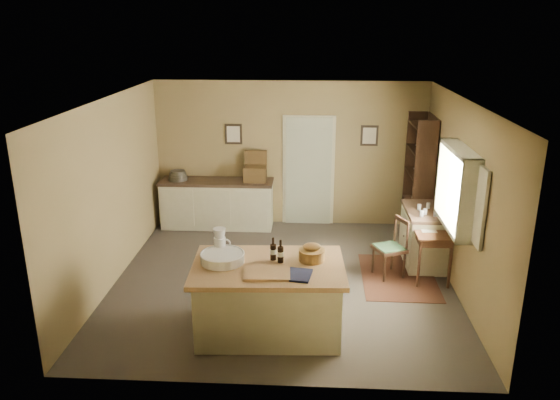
{
  "coord_description": "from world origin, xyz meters",
  "views": [
    {
      "loc": [
        0.37,
        -7.42,
        3.72
      ],
      "look_at": [
        -0.07,
        0.36,
        1.15
      ],
      "focal_mm": 35.0,
      "sensor_mm": 36.0,
      "label": 1
    }
  ],
  "objects_px": {
    "writing_desk": "(431,235)",
    "sideboard": "(218,202)",
    "desk_chair": "(389,249)",
    "shelving_unit": "(422,177)",
    "right_cabinet": "(423,236)",
    "work_island": "(268,296)"
  },
  "relations": [
    {
      "from": "desk_chair",
      "to": "right_cabinet",
      "type": "xyz_separation_m",
      "value": [
        0.61,
        0.52,
        0.01
      ]
    },
    {
      "from": "sideboard",
      "to": "right_cabinet",
      "type": "bearing_deg",
      "value": -22.17
    },
    {
      "from": "desk_chair",
      "to": "shelving_unit",
      "type": "xyz_separation_m",
      "value": [
        0.76,
        1.76,
        0.64
      ]
    },
    {
      "from": "writing_desk",
      "to": "right_cabinet",
      "type": "distance_m",
      "value": 0.53
    },
    {
      "from": "desk_chair",
      "to": "shelving_unit",
      "type": "bearing_deg",
      "value": 42.78
    },
    {
      "from": "writing_desk",
      "to": "right_cabinet",
      "type": "height_order",
      "value": "right_cabinet"
    },
    {
      "from": "writing_desk",
      "to": "shelving_unit",
      "type": "height_order",
      "value": "shelving_unit"
    },
    {
      "from": "work_island",
      "to": "writing_desk",
      "type": "relative_size",
      "value": 2.21
    },
    {
      "from": "desk_chair",
      "to": "sideboard",
      "type": "bearing_deg",
      "value": 122.44
    },
    {
      "from": "work_island",
      "to": "right_cabinet",
      "type": "distance_m",
      "value": 3.18
    },
    {
      "from": "work_island",
      "to": "shelving_unit",
      "type": "xyz_separation_m",
      "value": [
        2.47,
        3.42,
        0.6
      ]
    },
    {
      "from": "desk_chair",
      "to": "right_cabinet",
      "type": "distance_m",
      "value": 0.8
    },
    {
      "from": "work_island",
      "to": "right_cabinet",
      "type": "xyz_separation_m",
      "value": [
        2.32,
        2.17,
        -0.02
      ]
    },
    {
      "from": "work_island",
      "to": "desk_chair",
      "type": "height_order",
      "value": "work_island"
    },
    {
      "from": "writing_desk",
      "to": "shelving_unit",
      "type": "distance_m",
      "value": 1.79
    },
    {
      "from": "work_island",
      "to": "writing_desk",
      "type": "xyz_separation_m",
      "value": [
        2.32,
        1.69,
        0.18
      ]
    },
    {
      "from": "sideboard",
      "to": "desk_chair",
      "type": "relative_size",
      "value": 2.35
    },
    {
      "from": "writing_desk",
      "to": "sideboard",
      "type": "bearing_deg",
      "value": 151.42
    },
    {
      "from": "right_cabinet",
      "to": "shelving_unit",
      "type": "relative_size",
      "value": 0.5
    },
    {
      "from": "work_island",
      "to": "writing_desk",
      "type": "bearing_deg",
      "value": 33.35
    },
    {
      "from": "shelving_unit",
      "to": "right_cabinet",
      "type": "bearing_deg",
      "value": -97.18
    },
    {
      "from": "work_island",
      "to": "shelving_unit",
      "type": "height_order",
      "value": "shelving_unit"
    }
  ]
}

